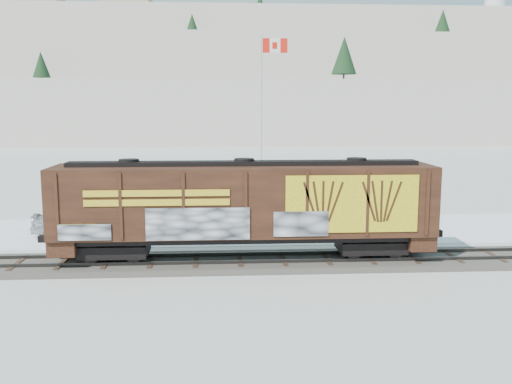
{
  "coord_description": "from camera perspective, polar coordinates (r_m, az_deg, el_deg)",
  "views": [
    {
      "loc": [
        -2.83,
        -25.5,
        7.27
      ],
      "look_at": [
        -1.07,
        3.0,
        2.96
      ],
      "focal_mm": 40.0,
      "sensor_mm": 36.0,
      "label": 1
    }
  ],
  "objects": [
    {
      "name": "hopper_railcar",
      "position": [
        25.89,
        -1.17,
        -1.17
      ],
      "size": [
        17.08,
        3.06,
        4.4
      ],
      "color": "black",
      "rests_on": "rail_track"
    },
    {
      "name": "car_silver",
      "position": [
        34.0,
        -17.38,
        -2.64
      ],
      "size": [
        5.23,
        2.72,
        1.7
      ],
      "primitive_type": "imported",
      "rotation": [
        0.0,
        0.0,
        1.72
      ],
      "color": "silver",
      "rests_on": "parking_strip"
    },
    {
      "name": "parking_strip",
      "position": [
        33.91,
        1.34,
        -3.77
      ],
      "size": [
        40.0,
        8.0,
        0.03
      ],
      "primitive_type": "cube",
      "color": "white",
      "rests_on": "ground"
    },
    {
      "name": "car_dark",
      "position": [
        33.41,
        8.91,
        -2.85
      ],
      "size": [
        4.95,
        2.92,
        1.35
      ],
      "primitive_type": "imported",
      "rotation": [
        0.0,
        0.0,
        1.33
      ],
      "color": "black",
      "rests_on": "parking_strip"
    },
    {
      "name": "rail_track",
      "position": [
        26.63,
        2.71,
        -6.94
      ],
      "size": [
        50.0,
        3.4,
        0.43
      ],
      "color": "#59544C",
      "rests_on": "ground"
    },
    {
      "name": "hillside",
      "position": [
        165.47,
        -2.61,
        11.05
      ],
      "size": [
        360.0,
        110.0,
        93.0
      ],
      "color": "white",
      "rests_on": "ground"
    },
    {
      "name": "car_white",
      "position": [
        33.42,
        -0.25,
        -2.72
      ],
      "size": [
        4.26,
        1.77,
        1.37
      ],
      "primitive_type": "imported",
      "rotation": [
        0.0,
        0.0,
        1.49
      ],
      "color": "white",
      "rests_on": "parking_strip"
    },
    {
      "name": "ground",
      "position": [
        26.67,
        2.71,
        -7.24
      ],
      "size": [
        500.0,
        500.0,
        0.0
      ],
      "primitive_type": "plane",
      "color": "white",
      "rests_on": "ground"
    },
    {
      "name": "flagpole",
      "position": [
        40.89,
        0.66,
        4.76
      ],
      "size": [
        2.3,
        0.9,
        12.15
      ],
      "color": "silver",
      "rests_on": "ground"
    }
  ]
}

